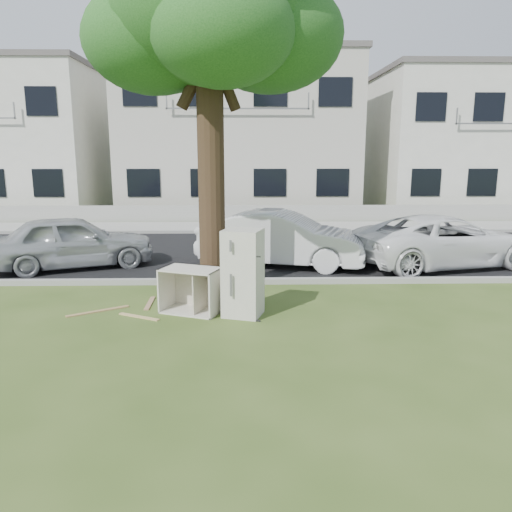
{
  "coord_description": "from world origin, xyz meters",
  "views": [
    {
      "loc": [
        0.29,
        -8.48,
        2.94
      ],
      "look_at": [
        0.49,
        0.6,
        1.03
      ],
      "focal_mm": 35.0,
      "sensor_mm": 36.0,
      "label": 1
    }
  ],
  "objects_px": {
    "cabinet": "(191,290)",
    "car_center": "(282,239)",
    "car_left": "(72,242)",
    "fridge": "(243,273)",
    "car_right": "(445,241)"
  },
  "relations": [
    {
      "from": "fridge",
      "to": "car_right",
      "type": "relative_size",
      "value": 0.33
    },
    {
      "from": "car_center",
      "to": "car_right",
      "type": "bearing_deg",
      "value": -76.07
    },
    {
      "from": "car_right",
      "to": "fridge",
      "type": "bearing_deg",
      "value": 112.27
    },
    {
      "from": "cabinet",
      "to": "car_left",
      "type": "xyz_separation_m",
      "value": [
        -3.41,
        3.67,
        0.27
      ]
    },
    {
      "from": "fridge",
      "to": "car_right",
      "type": "xyz_separation_m",
      "value": [
        5.24,
        3.9,
        -0.13
      ]
    },
    {
      "from": "fridge",
      "to": "cabinet",
      "type": "relative_size",
      "value": 1.49
    },
    {
      "from": "car_center",
      "to": "car_left",
      "type": "relative_size",
      "value": 1.08
    },
    {
      "from": "cabinet",
      "to": "car_left",
      "type": "bearing_deg",
      "value": 154.17
    },
    {
      "from": "cabinet",
      "to": "car_left",
      "type": "height_order",
      "value": "car_left"
    },
    {
      "from": "car_left",
      "to": "fridge",
      "type": "bearing_deg",
      "value": -153.25
    },
    {
      "from": "fridge",
      "to": "car_center",
      "type": "distance_m",
      "value": 4.14
    },
    {
      "from": "fridge",
      "to": "car_right",
      "type": "distance_m",
      "value": 6.53
    },
    {
      "from": "cabinet",
      "to": "car_center",
      "type": "bearing_deg",
      "value": 84.03
    },
    {
      "from": "cabinet",
      "to": "car_left",
      "type": "distance_m",
      "value": 5.02
    },
    {
      "from": "cabinet",
      "to": "car_center",
      "type": "distance_m",
      "value": 4.28
    }
  ]
}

